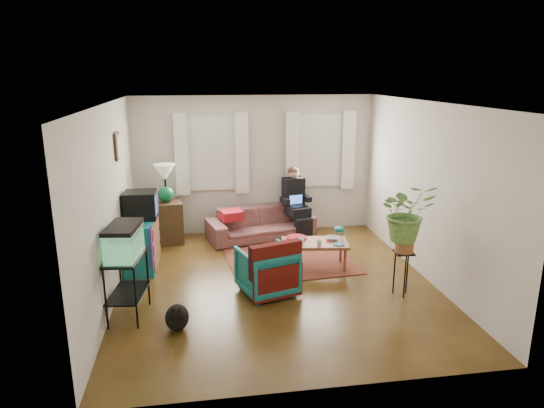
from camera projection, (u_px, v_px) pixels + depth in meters
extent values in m
cube|color=#4F2B14|center=(276.00, 283.00, 7.12)|extent=(4.50, 5.00, 0.01)
cube|color=white|center=(277.00, 103.00, 6.44)|extent=(4.50, 5.00, 0.01)
cube|color=silver|center=(255.00, 165.00, 9.16)|extent=(4.50, 0.01, 2.60)
cube|color=silver|center=(322.00, 265.00, 4.39)|extent=(4.50, 0.01, 2.60)
cube|color=silver|center=(110.00, 204.00, 6.44)|extent=(0.01, 5.00, 2.60)
cube|color=silver|center=(427.00, 192.00, 7.11)|extent=(0.01, 5.00, 2.60)
cube|color=white|center=(212.00, 153.00, 8.96)|extent=(1.08, 0.04, 1.38)
cube|color=white|center=(320.00, 151.00, 9.26)|extent=(1.08, 0.04, 1.38)
cube|color=white|center=(212.00, 154.00, 8.88)|extent=(1.36, 0.06, 1.50)
cube|color=white|center=(321.00, 151.00, 9.19)|extent=(1.36, 0.06, 1.50)
cube|color=#3D2616|center=(118.00, 146.00, 7.09)|extent=(0.04, 0.32, 0.40)
cube|color=maroon|center=(290.00, 261.00, 7.94)|extent=(2.13, 1.77, 0.01)
imported|color=brown|center=(261.00, 218.00, 8.98)|extent=(2.08, 1.21, 0.77)
cube|color=#3A2516|center=(168.00, 222.00, 8.77)|extent=(0.59, 0.59, 0.76)
cube|color=#135E75|center=(141.00, 244.00, 7.57)|extent=(0.48, 0.90, 0.80)
cube|color=black|center=(141.00, 205.00, 7.49)|extent=(0.51, 0.46, 0.43)
cube|color=black|center=(128.00, 287.00, 6.05)|extent=(0.49, 0.77, 0.80)
cube|color=#7FD899|center=(124.00, 241.00, 5.89)|extent=(0.44, 0.70, 0.42)
ellipsoid|color=black|center=(177.00, 315.00, 5.80)|extent=(0.30, 0.45, 0.37)
imported|color=#11606A|center=(267.00, 268.00, 6.72)|extent=(0.87, 0.85, 0.73)
cube|color=#9E0A0A|center=(276.00, 265.00, 6.44)|extent=(0.75, 0.38, 0.60)
cube|color=olive|center=(315.00, 254.00, 7.66)|extent=(1.09, 0.70, 0.43)
imported|color=white|center=(301.00, 241.00, 7.50)|extent=(0.13, 0.13, 0.09)
imported|color=beige|center=(319.00, 243.00, 7.43)|extent=(0.11, 0.11, 0.09)
imported|color=white|center=(332.00, 238.00, 7.69)|extent=(0.23, 0.23, 0.05)
cylinder|color=#B21414|center=(297.00, 238.00, 7.73)|extent=(0.36, 0.36, 0.04)
cube|color=black|center=(402.00, 273.00, 6.67)|extent=(0.28, 0.28, 0.63)
imported|color=#599947|center=(406.00, 221.00, 6.47)|extent=(0.76, 0.67, 0.80)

